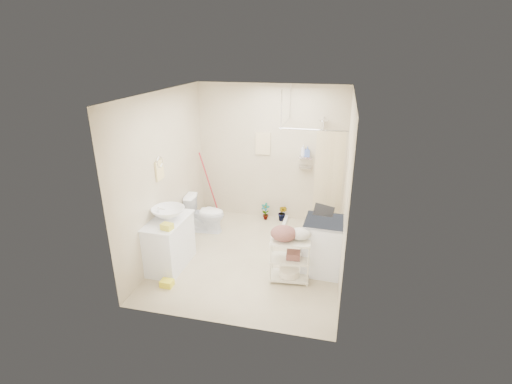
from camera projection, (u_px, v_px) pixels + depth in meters
The scene contains 23 objects.
floor at pixel (251, 257), 6.04m from camera, with size 3.20×3.20×0.00m, color #C2B592.
ceiling at pixel (250, 93), 5.09m from camera, with size 2.80×3.20×0.04m, color silver.
wall_back at pixel (271, 154), 7.02m from camera, with size 2.80×0.04×2.60m, color beige.
wall_front at pixel (217, 230), 4.12m from camera, with size 2.80×0.04×2.60m, color beige.
wall_left at pixel (165, 175), 5.86m from camera, with size 0.04×3.20×2.60m, color beige.
wall_right at pixel (346, 190), 5.28m from camera, with size 0.04×3.20×2.60m, color beige.
vanity at pixel (170, 243), 5.67m from camera, with size 0.50×0.90×0.79m, color silver.
sink at pixel (168, 213), 5.54m from camera, with size 0.50×0.50×0.17m, color white.
counter_basket at pixel (167, 227), 5.23m from camera, with size 0.16×0.12×0.09m, color gold.
floor_basket at pixel (167, 282), 5.28m from camera, with size 0.25×0.19×0.14m, color yellow.
toilet at pixel (205, 213), 6.79m from camera, with size 0.39×0.69×0.70m, color white.
mop at pixel (208, 183), 7.41m from camera, with size 0.12×0.12×1.30m, color red, non-canonical shape.
potted_plant_a at pixel (265, 211), 7.30m from camera, with size 0.18×0.12×0.34m, color brown.
potted_plant_b at pixel (282, 213), 7.25m from camera, with size 0.18×0.15×0.33m, color brown.
hanging_towel at pixel (263, 144), 6.96m from camera, with size 0.28×0.03×0.42m, color beige.
towel_ring at pixel (159, 169), 5.61m from camera, with size 0.04×0.22×0.34m, color #F7DE8C, non-canonical shape.
tp_holder at pixel (172, 208), 6.11m from camera, with size 0.08×0.12×0.14m, color white, non-canonical shape.
shower at pixel (313, 179), 6.44m from camera, with size 1.10×1.10×2.10m, color white, non-canonical shape.
shampoo_bottle_a at pixel (303, 150), 6.79m from camera, with size 0.08×0.08×0.21m, color silver.
shampoo_bottle_b at pixel (307, 151), 6.77m from camera, with size 0.08×0.08×0.18m, color #4C66B0.
washing_machine at pixel (323, 246), 5.55m from camera, with size 0.57×0.59×0.84m, color silver.
laundry_rack at pixel (290, 256), 5.33m from camera, with size 0.57×0.33×0.78m, color beige, non-canonical shape.
ironing_board at pixel (317, 237), 5.59m from camera, with size 0.30×0.09×1.04m, color black, non-canonical shape.
Camera 1 is at (1.25, -5.09, 3.19)m, focal length 26.00 mm.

